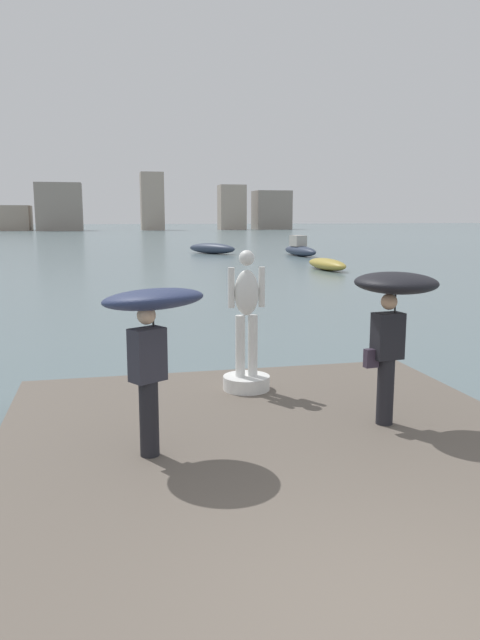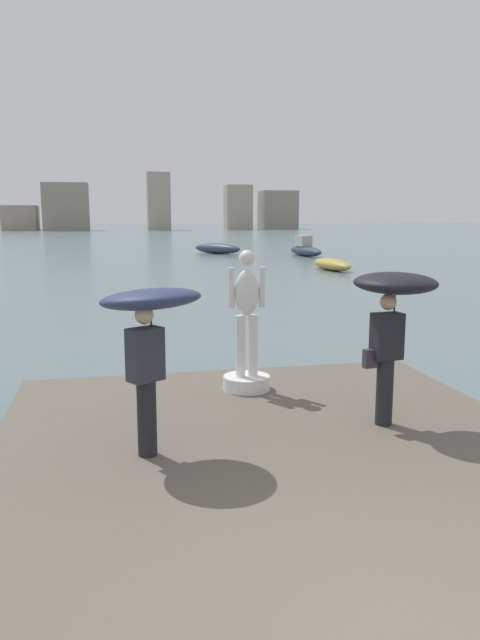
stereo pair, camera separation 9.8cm
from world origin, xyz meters
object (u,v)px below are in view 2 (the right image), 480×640
boat_mid (305,249)px  boat_leftward (332,264)px  boat_far (217,248)px  statue_white_figure (247,341)px  onlooker_right (393,303)px  onlooker_left (149,319)px

boat_mid → boat_leftward: size_ratio=1.21×
boat_far → boat_leftward: boat_far is taller
statue_white_figure → boat_far: 41.23m
statue_white_figure → boat_leftward: statue_white_figure is taller
boat_far → boat_leftward: (3.84, -16.55, -0.10)m
onlooker_right → boat_leftward: size_ratio=0.44×
onlooker_left → onlooker_right: bearing=6.5°
boat_far → boat_leftward: bearing=-76.9°
onlooker_left → boat_far: bearing=79.0°
statue_white_figure → boat_mid: statue_white_figure is taller
statue_white_figure → onlooker_right: 2.56m
onlooker_right → boat_far: size_ratio=0.43×
statue_white_figure → onlooker_left: statue_white_figure is taller
statue_white_figure → onlooker_right: size_ratio=1.09×
boat_mid → onlooker_left: bearing=-110.6°
boat_mid → boat_far: 7.54m
statue_white_figure → boat_mid: (12.96, 36.49, -0.64)m
boat_far → onlooker_right: bearing=-97.0°
boat_mid → boat_far: bearing=146.3°
statue_white_figure → boat_mid: size_ratio=0.40×
statue_white_figure → onlooker_left: bearing=-125.6°
statue_white_figure → boat_far: size_ratio=0.47×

